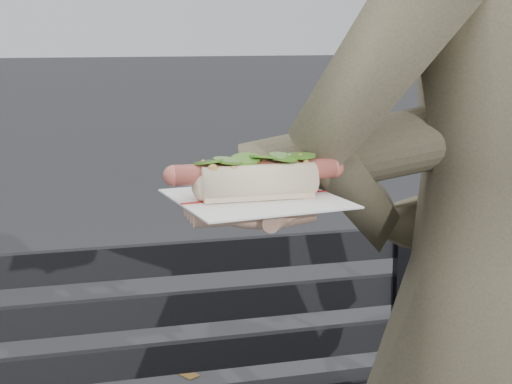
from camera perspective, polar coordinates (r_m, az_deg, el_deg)
person at (r=1.24m, az=17.28°, el=-9.39°), size 0.74×0.54×1.89m
held_hotdog at (r=1.06m, az=9.31°, el=2.89°), size 0.63×0.30×0.20m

